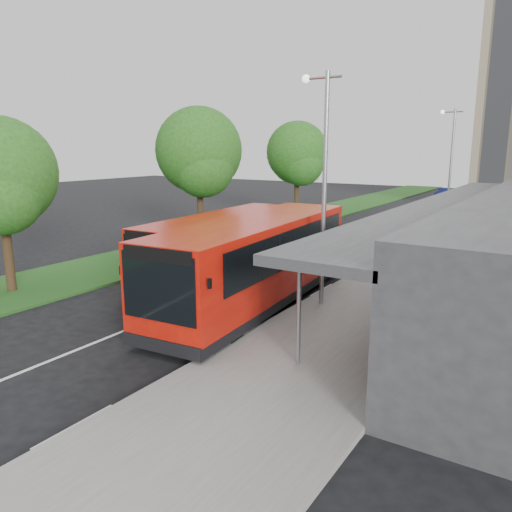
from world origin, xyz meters
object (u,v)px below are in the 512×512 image
(lamp_post_near, at_px, (323,176))
(bollard, at_px, (449,228))
(tree_near, at_px, (1,181))
(tree_mid, at_px, (199,156))
(lamp_post_far, at_px, (450,161))
(bus_second, at_px, (222,246))
(litter_bin, at_px, (404,258))
(car_near, at_px, (450,199))
(bus_main, at_px, (256,262))
(tree_far, at_px, (297,156))
(car_far, at_px, (444,193))

(lamp_post_near, relative_size, bollard, 7.51)
(tree_near, bearing_deg, tree_mid, 90.00)
(tree_near, relative_size, bollard, 6.45)
(lamp_post_far, bearing_deg, bus_second, -106.46)
(lamp_post_near, xyz_separation_m, litter_bin, (1.00, 7.08, -4.14))
(tree_near, relative_size, car_near, 1.72)
(tree_near, distance_m, lamp_post_far, 27.32)
(tree_near, bearing_deg, car_near, 78.49)
(bus_second, xyz_separation_m, litter_bin, (6.47, 5.59, -0.86))
(car_near, bearing_deg, bus_second, -77.81)
(tree_mid, bearing_deg, lamp_post_far, 49.32)
(tree_mid, xyz_separation_m, litter_bin, (12.13, 0.03, -4.58))
(tree_near, height_order, litter_bin, tree_near)
(lamp_post_far, xyz_separation_m, car_near, (-2.91, 15.41, -4.04))
(bus_main, bearing_deg, litter_bin, 64.94)
(bus_second, bearing_deg, lamp_post_near, -18.64)
(bus_second, bearing_deg, litter_bin, 37.46)
(tree_near, bearing_deg, litter_bin, 44.77)
(tree_mid, height_order, tree_far, tree_mid)
(lamp_post_far, height_order, bollard, lamp_post_far)
(tree_near, distance_m, tree_mid, 12.02)
(bus_main, xyz_separation_m, bus_second, (-3.45, 2.56, -0.20))
(tree_near, bearing_deg, lamp_post_far, 65.96)
(lamp_post_far, bearing_deg, lamp_post_near, -90.00)
(car_near, bearing_deg, tree_mid, -89.66)
(litter_bin, height_order, bollard, bollard)
(lamp_post_far, height_order, bus_main, lamp_post_far)
(tree_far, bearing_deg, bus_second, -72.13)
(tree_mid, bearing_deg, tree_near, -90.00)
(lamp_post_far, relative_size, bus_second, 0.80)
(lamp_post_far, height_order, litter_bin, lamp_post_far)
(litter_bin, bearing_deg, lamp_post_far, 94.42)
(car_near, bearing_deg, lamp_post_near, -68.80)
(tree_far, relative_size, bollard, 7.18)
(litter_bin, bearing_deg, lamp_post_near, -98.03)
(bus_second, height_order, bollard, bus_second)
(tree_mid, height_order, litter_bin, tree_mid)
(bollard, xyz_separation_m, car_near, (-3.83, 18.54, -0.00))
(lamp_post_far, xyz_separation_m, bollard, (0.92, -3.13, -4.03))
(bollard, bearing_deg, litter_bin, -89.52)
(tree_far, distance_m, litter_bin, 17.59)
(bus_main, relative_size, car_far, 3.35)
(litter_bin, relative_size, car_far, 0.25)
(bollard, bearing_deg, tree_far, 169.73)
(tree_far, xyz_separation_m, lamp_post_far, (11.13, 0.95, -0.22))
(bus_second, bearing_deg, car_near, 82.31)
(car_far, bearing_deg, tree_far, -98.21)
(tree_near, xyz_separation_m, bus_main, (9.11, 3.88, -2.81))
(lamp_post_far, xyz_separation_m, bus_second, (-5.47, -18.51, -3.29))
(bus_second, xyz_separation_m, car_near, (2.55, 33.91, -0.75))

